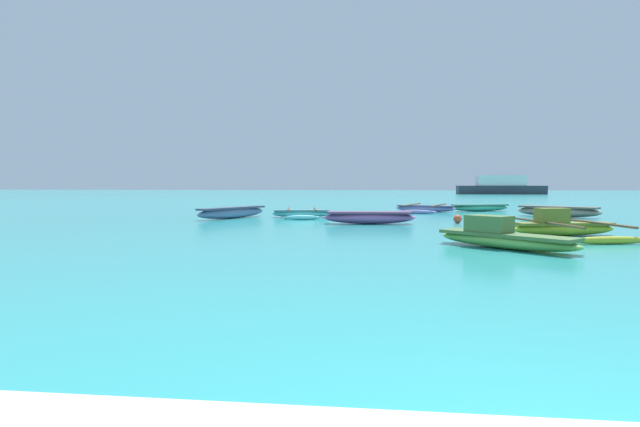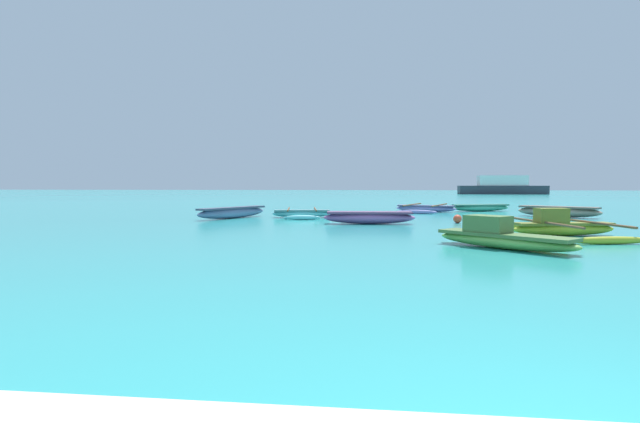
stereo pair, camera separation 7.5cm
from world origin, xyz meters
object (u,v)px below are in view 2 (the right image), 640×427
moored_boat_0 (481,207)px  moored_boat_7 (426,208)px  distant_ferry (502,187)px  moored_boat_1 (369,217)px  moored_boat_3 (501,237)px  moored_boat_2 (558,211)px  moored_boat_5 (232,212)px  mooring_buoy_0 (457,219)px  moored_boat_6 (562,227)px  moored_boat_4 (302,213)px

moored_boat_0 → moored_boat_7: (-3.06, -0.95, -0.02)m
distant_ferry → moored_boat_1: bearing=-107.9°
moored_boat_0 → moored_boat_3: bearing=-118.8°
moored_boat_2 → distant_ferry: bearing=115.0°
moored_boat_5 → mooring_buoy_0: moored_boat_5 is taller
distant_ferry → moored_boat_5: bearing=-114.1°
moored_boat_2 → distant_ferry: 53.55m
moored_boat_2 → moored_boat_3: (-5.28, -11.68, -0.01)m
moored_boat_5 → moored_boat_1: bearing=-85.0°
moored_boat_0 → moored_boat_6: (-0.31, -13.11, 0.05)m
moored_boat_5 → moored_boat_7: size_ratio=0.90×
moored_boat_1 → mooring_buoy_0: bearing=8.7°
moored_boat_6 → mooring_buoy_0: (-2.27, 4.44, -0.10)m
mooring_buoy_0 → moored_boat_6: bearing=-62.9°
moored_boat_5 → moored_boat_2: bearing=-53.7°
moored_boat_2 → distant_ferry: (10.10, 52.58, 0.85)m
moored_boat_0 → moored_boat_3: size_ratio=1.13×
moored_boat_7 → mooring_buoy_0: bearing=-67.4°
moored_boat_2 → distant_ferry: size_ratio=0.27×
moored_boat_0 → moored_boat_7: size_ratio=0.79×
moored_boat_5 → distant_ferry: bearing=2.6°
moored_boat_0 → moored_boat_2: bearing=-80.3°
moored_boat_5 → moored_boat_3: bearing=-108.3°
moored_boat_3 → mooring_buoy_0: bearing=132.5°
moored_boat_4 → mooring_buoy_0: bearing=-29.9°
distant_ferry → moored_boat_3: bearing=-103.5°
moored_boat_0 → moored_boat_2: size_ratio=1.01×
moored_boat_7 → distant_ferry: bearing=91.3°
moored_boat_1 → distant_ferry: distant_ferry is taller
moored_boat_1 → moored_boat_3: bearing=-68.9°
moored_boat_7 → moored_boat_4: bearing=-119.6°
moored_boat_3 → mooring_buoy_0: 7.59m
moored_boat_3 → moored_boat_6: size_ratio=0.65×
moored_boat_2 → mooring_buoy_0: bearing=-105.4°
moored_boat_2 → moored_boat_7: moored_boat_2 is taller
moored_boat_3 → distant_ferry: bearing=120.4°
moored_boat_7 → distant_ferry: distant_ferry is taller
moored_boat_7 → mooring_buoy_0: 7.73m
moored_boat_3 → moored_boat_4: moored_boat_3 is taller
moored_boat_0 → moored_boat_6: 13.11m
moored_boat_4 → moored_boat_3: bearing=-67.0°
distant_ferry → moored_boat_0: bearing=-104.7°
moored_boat_4 → moored_boat_5: 3.07m
moored_boat_2 → moored_boat_6: (-2.83, -8.53, -0.01)m
moored_boat_0 → moored_boat_3: 16.49m
moored_boat_5 → distant_ferry: distant_ferry is taller
moored_boat_5 → mooring_buoy_0: size_ratio=12.03×
moored_boat_6 → mooring_buoy_0: size_ratio=14.41×
moored_boat_4 → moored_boat_0: bearing=25.6°
moored_boat_2 → moored_boat_6: moored_boat_6 is taller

